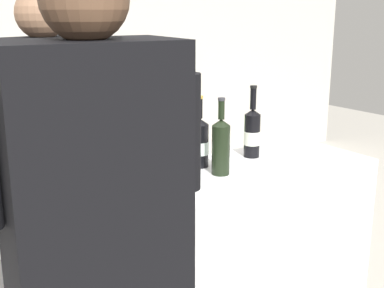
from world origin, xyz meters
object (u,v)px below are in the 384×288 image
object	(u,v)px
ice_bucket	(36,182)
potted_shrub	(150,153)
person_server	(54,186)
wine_bottle_2	(221,145)
wine_bottle_1	(252,132)
wine_bottle_5	(199,142)
wine_bottle_0	(178,146)
wine_bottle_6	(137,156)
wine_glass	(147,167)
wine_bottle_4	(96,161)

from	to	relation	value
ice_bucket	potted_shrub	distance (m)	1.48
person_server	wine_bottle_2	bearing A→B (deg)	-46.49
wine_bottle_1	ice_bucket	bearing A→B (deg)	-176.60
wine_bottle_5	person_server	bearing A→B (deg)	141.12
wine_bottle_0	ice_bucket	distance (m)	0.59
wine_bottle_6	wine_glass	world-z (taller)	wine_bottle_6
wine_bottle_4	person_server	xyz separation A→B (m)	(-0.03, 0.42, -0.22)
wine_glass	ice_bucket	xyz separation A→B (m)	(-0.35, 0.15, -0.03)
wine_bottle_5	wine_bottle_6	distance (m)	0.36
potted_shrub	wine_bottle_2	bearing A→B (deg)	-104.54
wine_bottle_2	wine_bottle_5	distance (m)	0.14
wine_bottle_0	person_server	distance (m)	0.65
wine_bottle_0	wine_bottle_2	bearing A→B (deg)	-22.54
wine_bottle_4	ice_bucket	xyz separation A→B (m)	(-0.26, -0.08, -0.01)
wine_bottle_0	wine_bottle_1	size ratio (longest dim) A/B	0.99
wine_bottle_4	wine_glass	xyz separation A→B (m)	(0.10, -0.23, 0.02)
wine_bottle_1	wine_bottle_5	world-z (taller)	wine_bottle_1
wine_bottle_4	wine_glass	bearing A→B (deg)	-67.62
wine_bottle_0	person_server	world-z (taller)	person_server
wine_bottle_2	wine_bottle_4	world-z (taller)	wine_bottle_2
wine_glass	ice_bucket	world-z (taller)	ice_bucket
wine_bottle_6	ice_bucket	world-z (taller)	wine_bottle_6
wine_bottle_0	wine_bottle_1	xyz separation A→B (m)	(0.45, 0.05, -0.02)
person_server	wine_bottle_0	bearing A→B (deg)	-53.45
wine_bottle_5	wine_bottle_2	bearing A→B (deg)	-85.80
potted_shrub	wine_bottle_6	bearing A→B (deg)	-122.52
wine_bottle_4	wine_bottle_5	world-z (taller)	wine_bottle_4
wine_bottle_0	potted_shrub	distance (m)	1.14
wine_bottle_4	potted_shrub	bearing A→B (deg)	50.00
wine_bottle_4	person_server	size ratio (longest dim) A/B	0.19
wine_bottle_4	wine_bottle_6	bearing A→B (deg)	-27.69
wine_bottle_2	wine_glass	size ratio (longest dim) A/B	1.76
wine_bottle_1	person_server	xyz separation A→B (m)	(-0.81, 0.44, -0.23)
wine_bottle_6	wine_bottle_5	bearing A→B (deg)	11.91
wine_bottle_0	wine_bottle_4	world-z (taller)	wine_bottle_0
wine_bottle_2	potted_shrub	world-z (taller)	wine_bottle_2
wine_bottle_6	potted_shrub	distance (m)	1.23
wine_bottle_5	potted_shrub	distance (m)	1.02
ice_bucket	wine_bottle_4	bearing A→B (deg)	16.69
wine_bottle_0	wine_glass	world-z (taller)	wine_bottle_0
wine_bottle_5	potted_shrub	world-z (taller)	wine_bottle_5
wine_bottle_5	wine_bottle_6	size ratio (longest dim) A/B	0.90
wine_bottle_2	wine_bottle_6	world-z (taller)	wine_bottle_6
wine_bottle_0	wine_bottle_5	bearing A→B (deg)	23.81
wine_bottle_5	ice_bucket	size ratio (longest dim) A/B	1.41
wine_bottle_0	wine_bottle_5	size ratio (longest dim) A/B	1.06
wine_bottle_2	wine_bottle_6	bearing A→B (deg)	169.82
wine_bottle_2	ice_bucket	size ratio (longest dim) A/B	1.46
wine_bottle_5	wine_glass	world-z (taller)	wine_bottle_5
wine_bottle_0	wine_bottle_2	size ratio (longest dim) A/B	1.03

